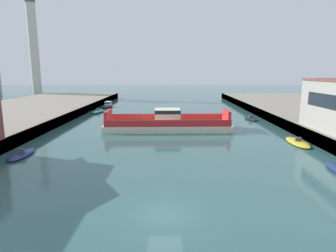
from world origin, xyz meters
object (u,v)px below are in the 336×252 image
Objects in this scene: moored_boat_near_left at (298,142)px; smokestack_distant_a at (33,46)px; moored_boat_mid_right at (250,119)px; moored_boat_far_right at (98,111)px; chain_ferry at (167,123)px; moored_boat_upstream_a at (108,105)px; moored_boat_far_left at (22,154)px.

moored_boat_near_left is 103.33m from smokestack_distant_a.
moored_boat_mid_right is 35.66m from moored_boat_far_right.
moored_boat_upstream_a is (-16.90, 30.45, -0.47)m from chain_ferry.
smokestack_distant_a is (-34.95, 79.63, 19.37)m from moored_boat_far_left.
moored_boat_near_left is at bearing -48.99° from moored_boat_upstream_a.
moored_boat_upstream_a reaches higher than moored_boat_near_left.
moored_boat_far_left is (-34.01, -25.97, -0.02)m from moored_boat_mid_right.
chain_ferry is 20.55m from moored_boat_near_left.
moored_boat_mid_right is 89.49m from smokestack_distant_a.
moored_boat_upstream_a reaches higher than moored_boat_far_left.
moored_boat_far_right is at bearing 90.21° from moored_boat_far_left.
moored_boat_near_left is 35.60m from moored_boat_far_left.
moored_boat_upstream_a is (-33.90, 20.38, 0.37)m from moored_boat_mid_right.
moored_boat_mid_right is 0.78× the size of moored_boat_far_right.
moored_boat_near_left is at bearing -86.94° from moored_boat_mid_right.
smokestack_distant_a is (-35.05, 33.28, 18.98)m from moored_boat_upstream_a.
chain_ferry is 4.00× the size of moored_boat_mid_right.
moored_boat_mid_right is at bearing 37.37° from moored_boat_far_left.
chain_ferry reaches higher than moored_boat_mid_right.
moored_boat_mid_right is 0.14× the size of smokestack_distant_a.
moored_boat_far_left is 0.82× the size of moored_boat_far_right.
moored_boat_far_left is at bearing -142.63° from moored_boat_mid_right.
chain_ferry is at bearing -49.93° from moored_boat_far_right.
smokestack_distant_a is at bearing 136.49° from moored_boat_upstream_a.
moored_boat_mid_right reaches higher than moored_boat_far_left.
smokestack_distant_a is at bearing 128.76° from moored_boat_far_right.
moored_boat_far_left is at bearing -89.79° from moored_boat_far_right.
moored_boat_upstream_a is (-34.96, 40.21, 0.40)m from moored_boat_near_left.
moored_boat_far_right is 10.09m from moored_boat_upstream_a.
moored_boat_mid_right is 0.95× the size of moored_boat_far_left.
moored_boat_upstream_a reaches higher than moored_boat_far_right.
moored_boat_far_right reaches higher than moored_boat_near_left.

